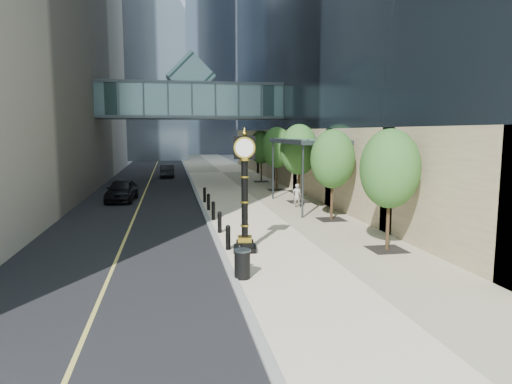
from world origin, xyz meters
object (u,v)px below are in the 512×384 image
pedestrian (297,196)px  car_near (122,190)px  street_clock (245,200)px  car_far (167,171)px  trash_bin (242,265)px

pedestrian → car_near: size_ratio=0.33×
street_clock → car_far: bearing=105.2°
street_clock → trash_bin: size_ratio=5.29×
pedestrian → street_clock: bearing=77.7°
pedestrian → trash_bin: bearing=81.5°
street_clock → car_near: (-6.22, 14.95, -1.34)m
street_clock → trash_bin: 3.79m
car_near → street_clock: bearing=-63.0°
car_near → car_far: 17.02m
trash_bin → pedestrian: 14.41m
car_near → trash_bin: bearing=-68.7°
street_clock → pedestrian: (4.93, 9.92, -1.32)m
car_far → pedestrian: bearing=108.7°
pedestrian → car_far: pedestrian is taller
street_clock → pedestrian: street_clock is taller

